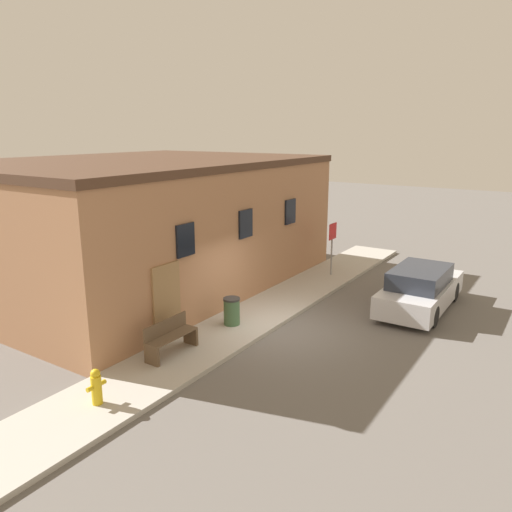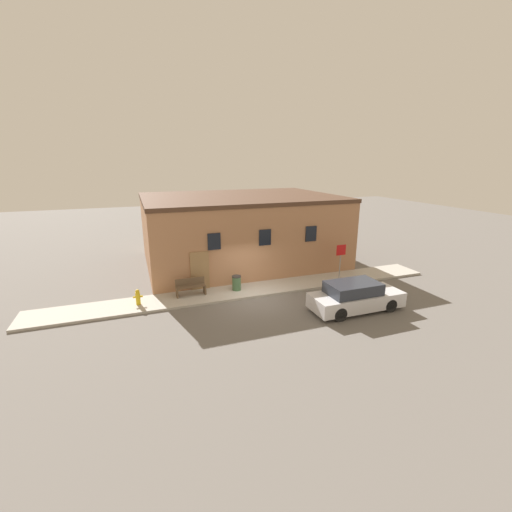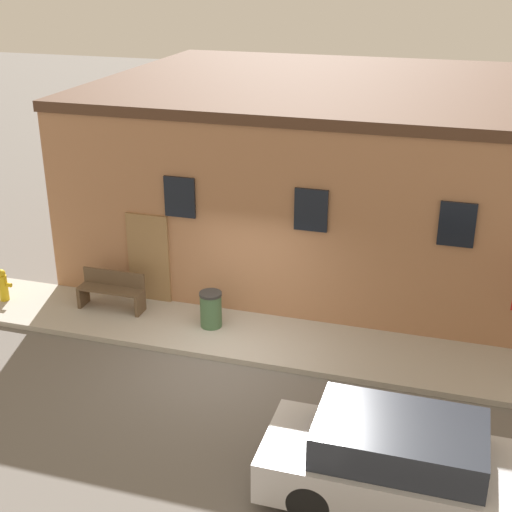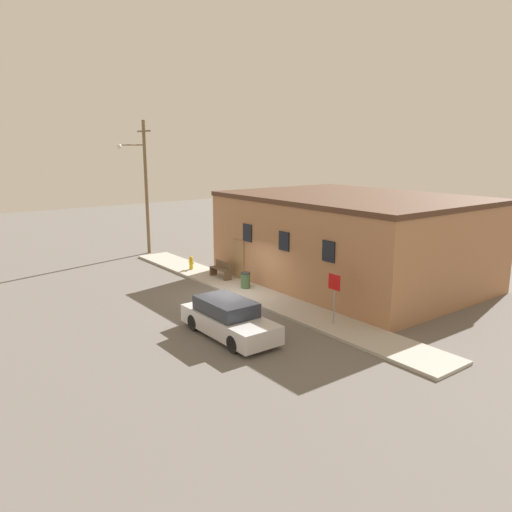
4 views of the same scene
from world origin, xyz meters
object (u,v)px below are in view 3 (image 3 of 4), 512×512
object	(u,v)px
bench	(112,290)
trash_bin	(211,309)
fire_hydrant	(3,285)
parked_car	(409,467)

from	to	relation	value
bench	trash_bin	bearing A→B (deg)	-3.46
fire_hydrant	bench	xyz separation A→B (m)	(2.60, 0.36, 0.05)
parked_car	trash_bin	bearing A→B (deg)	138.06
fire_hydrant	parked_car	xyz separation A→B (m)	(9.59, -3.89, 0.16)
fire_hydrant	bench	distance (m)	2.62
fire_hydrant	parked_car	distance (m)	10.35
bench	parked_car	distance (m)	8.18
bench	parked_car	world-z (taller)	parked_car
bench	trash_bin	distance (m)	2.43
bench	fire_hydrant	bearing A→B (deg)	-172.07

